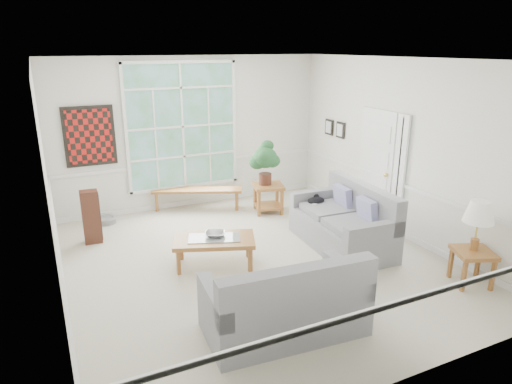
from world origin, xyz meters
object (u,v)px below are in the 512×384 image
end_table (268,198)px  side_table (471,267)px  coffee_table (215,252)px  loveseat_front (284,293)px  loveseat_right (342,217)px

end_table → side_table: end_table is taller
coffee_table → end_table: (1.79, 1.75, 0.06)m
coffee_table → loveseat_front: bearing=-64.8°
coffee_table → side_table: 3.65m
loveseat_front → side_table: bearing=1.4°
end_table → side_table: 3.99m
loveseat_right → loveseat_front: 2.58m
loveseat_right → end_table: size_ratio=3.35×
loveseat_right → coffee_table: (-2.13, 0.24, -0.29)m
coffee_table → side_table: side_table is taller
end_table → side_table: bearing=-72.0°
side_table → end_table: bearing=108.0°
loveseat_front → side_table: 2.88m
side_table → loveseat_right: bearing=116.1°
coffee_table → side_table: size_ratio=2.36×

